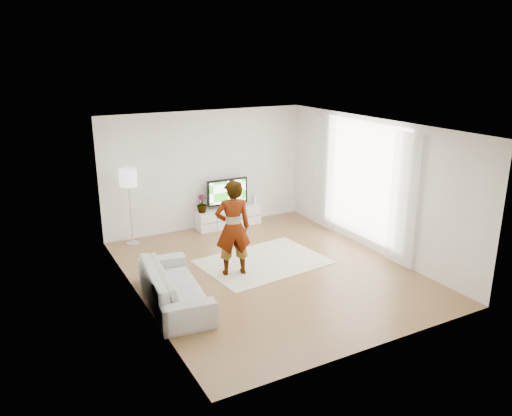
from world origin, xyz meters
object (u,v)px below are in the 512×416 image
floor_lamp (128,181)px  player (233,228)px  media_console (228,217)px  rug (263,262)px  television (227,192)px  sofa (174,285)px

floor_lamp → player: bearing=-62.9°
media_console → player: size_ratio=0.87×
rug → player: (-0.77, -0.21, 0.92)m
television → sofa: television is taller
rug → player: size_ratio=1.32×
media_console → rug: size_ratio=0.66×
player → sofa: 1.60m
rug → sofa: bearing=-160.0°
television → floor_lamp: floor_lamp is taller
rug → media_console: bearing=82.0°
television → player: size_ratio=0.57×
television → floor_lamp: (-2.38, -0.09, 0.58)m
rug → sofa: size_ratio=1.10×
player → floor_lamp: (-1.27, 2.49, 0.49)m
media_console → rug: 2.38m
television → sofa: size_ratio=0.48×
television → rug: television is taller
rug → sofa: 2.30m
television → rug: 2.54m
rug → player: bearing=-164.6°
media_console → floor_lamp: (-2.38, -0.06, 1.20)m
rug → floor_lamp: bearing=131.9°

